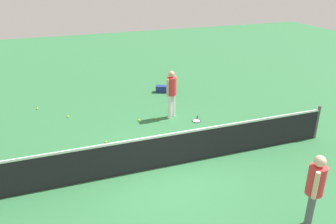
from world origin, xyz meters
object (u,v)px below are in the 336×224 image
tennis_ball_by_net (68,117)px  tennis_ball_baseline (37,109)px  tennis_racket_near_player (197,120)px  equipment_bag (164,89)px  tennis_ball_stray_left (252,136)px  tennis_ball_near_player (139,120)px  tennis_ball_midcourt (156,118)px  tennis_ball_stray_right (106,142)px  player_near_side (171,90)px  player_far_side (315,187)px

tennis_ball_by_net → tennis_ball_baseline: same height
tennis_racket_near_player → equipment_bag: (0.08, -3.15, 0.13)m
tennis_racket_near_player → tennis_ball_stray_left: tennis_ball_stray_left is taller
tennis_racket_near_player → tennis_ball_near_player: bearing=-19.5°
tennis_ball_midcourt → tennis_ball_stray_left: size_ratio=1.00×
tennis_ball_baseline → tennis_ball_near_player: bearing=145.4°
equipment_bag → tennis_ball_stray_left: bearing=104.1°
tennis_ball_baseline → tennis_ball_stray_right: same height
tennis_racket_near_player → equipment_bag: 3.15m
player_near_side → tennis_ball_by_net: (3.46, -1.22, -0.98)m
tennis_racket_near_player → tennis_ball_by_net: bearing=-23.4°
player_far_side → tennis_ball_stray_left: bearing=-106.6°
player_far_side → tennis_ball_by_net: size_ratio=25.76×
tennis_racket_near_player → tennis_ball_by_net: size_ratio=8.92×
equipment_bag → tennis_ball_stray_right: bearing=49.3°
tennis_ball_by_net → tennis_ball_midcourt: size_ratio=1.00×
tennis_ball_near_player → tennis_ball_stray_right: (1.37, 1.21, 0.00)m
tennis_ball_stray_left → player_near_side: bearing=-51.1°
tennis_ball_by_net → tennis_ball_midcourt: same height
tennis_ball_baseline → tennis_ball_by_net: bearing=131.8°
tennis_ball_near_player → equipment_bag: (-1.80, -2.48, 0.11)m
player_near_side → tennis_ball_stray_left: (-1.85, 2.29, -0.98)m
tennis_ball_midcourt → tennis_ball_stray_right: 2.27m
tennis_ball_stray_right → player_near_side: bearing=-156.0°
tennis_ball_stray_left → tennis_ball_by_net: bearing=-33.4°
tennis_ball_midcourt → tennis_ball_baseline: 4.56m
tennis_racket_near_player → tennis_ball_near_player: (1.89, -0.67, 0.02)m
player_near_side → player_far_side: 6.21m
tennis_racket_near_player → tennis_ball_stray_right: 3.30m
player_far_side → tennis_ball_midcourt: 6.39m
player_near_side → equipment_bag: size_ratio=2.01×
tennis_ball_near_player → player_near_side: bearing=176.4°
player_far_side → tennis_racket_near_player: 5.67m
player_far_side → equipment_bag: 8.77m
tennis_ball_midcourt → tennis_ball_near_player: bearing=-5.9°
player_near_side → tennis_ball_stray_right: player_near_side is taller
player_far_side → tennis_ball_near_player: (1.87, -6.25, -0.98)m
tennis_ball_near_player → tennis_ball_stray_left: same height
tennis_ball_stray_left → player_far_side: bearing=73.4°
tennis_ball_midcourt → tennis_ball_stray_right: same height
tennis_ball_midcourt → player_near_side: bearing=178.8°
tennis_racket_near_player → tennis_ball_stray_left: bearing=123.9°
tennis_ball_by_net → equipment_bag: (-4.10, -1.34, 0.11)m
player_far_side → tennis_ball_baseline: size_ratio=25.76×
tennis_ball_stray_right → equipment_bag: 4.87m
player_near_side → tennis_ball_by_net: size_ratio=25.76×
equipment_bag → player_far_side: bearing=90.4°
player_far_side → tennis_ball_stray_right: (3.23, -5.04, -0.98)m
player_near_side → tennis_ball_near_player: (1.17, -0.07, -0.98)m
tennis_ball_stray_left → equipment_bag: (1.22, -4.84, 0.11)m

